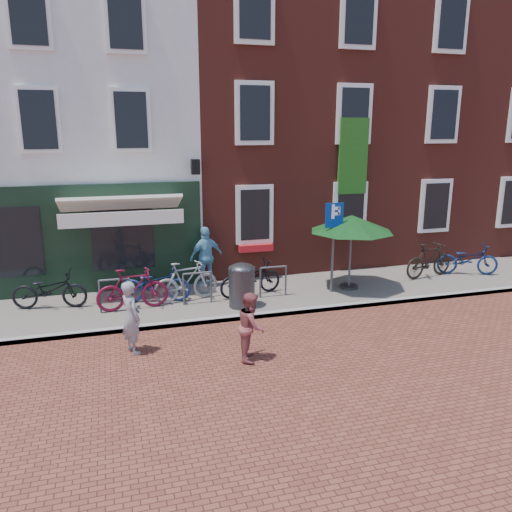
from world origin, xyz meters
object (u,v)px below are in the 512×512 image
object	(u,v)px
woman	(131,317)
bicycle_5	(429,260)
parking_sign	(334,232)
bicycle_1	(133,289)
bicycle_4	(250,278)
litter_bin	(242,283)
cafe_person	(206,257)
bicycle_6	(468,259)
boy	(251,326)
bicycle_0	(49,290)
bicycle_3	(186,281)
bicycle_2	(155,284)
parasol	(352,220)

from	to	relation	value
woman	bicycle_5	xyz separation A→B (m)	(8.70, 2.66, -0.13)
parking_sign	bicycle_1	xyz separation A→B (m)	(-5.22, 0.08, -1.14)
bicycle_4	bicycle_5	size ratio (longest dim) A/B	1.03
litter_bin	cafe_person	world-z (taller)	cafe_person
bicycle_6	bicycle_5	bearing A→B (deg)	109.55
bicycle_6	boy	bearing A→B (deg)	136.50
bicycle_4	bicycle_5	distance (m)	5.52
cafe_person	bicycle_6	bearing A→B (deg)	154.21
cafe_person	bicycle_0	bearing A→B (deg)	-8.16
bicycle_0	bicycle_5	distance (m)	10.52
woman	bicycle_3	distance (m)	2.94
bicycle_1	bicycle_4	distance (m)	3.05
bicycle_2	bicycle_5	world-z (taller)	bicycle_5
bicycle_3	bicycle_6	size ratio (longest dim) A/B	0.97
boy	bicycle_6	distance (m)	8.56
bicycle_0	bicycle_1	xyz separation A→B (m)	(1.95, -0.68, 0.05)
litter_bin	bicycle_1	distance (m)	2.66
woman	bicycle_5	world-z (taller)	woman
litter_bin	bicycle_5	distance (m)	6.03
woman	bicycle_3	xyz separation A→B (m)	(1.47, 2.54, -0.13)
bicycle_2	bicycle_5	xyz separation A→B (m)	(7.98, -0.05, 0.05)
woman	bicycle_3	bearing A→B (deg)	-52.86
parking_sign	bicycle_3	bearing A→B (deg)	174.82
parking_sign	bicycle_1	world-z (taller)	parking_sign
bicycle_0	bicycle_3	world-z (taller)	bicycle_3
woman	bicycle_5	distance (m)	9.10
bicycle_6	bicycle_4	bearing A→B (deg)	112.55
bicycle_6	bicycle_1	bearing A→B (deg)	113.89
litter_bin	bicycle_5	xyz separation A→B (m)	(5.96, 0.91, -0.09)
bicycle_4	bicycle_5	world-z (taller)	bicycle_5
bicycle_0	bicycle_2	world-z (taller)	same
boy	cafe_person	xyz separation A→B (m)	(-0.00, 4.61, 0.27)
boy	bicycle_1	bearing A→B (deg)	50.94
bicycle_0	litter_bin	bearing A→B (deg)	-95.31
woman	cafe_person	bearing A→B (deg)	-54.00
bicycle_2	bicycle_3	bearing A→B (deg)	-91.19
cafe_person	bicycle_1	xyz separation A→B (m)	(-2.08, -1.39, -0.33)
litter_bin	bicycle_4	world-z (taller)	litter_bin
bicycle_0	boy	bearing A→B (deg)	-124.56
bicycle_3	bicycle_4	distance (m)	1.71
woman	bicycle_6	world-z (taller)	woman
parasol	bicycle_2	size ratio (longest dim) A/B	1.28
bicycle_0	bicycle_5	bearing A→B (deg)	-82.11
boy	bicycle_3	size ratio (longest dim) A/B	0.78
parking_sign	bicycle_6	world-z (taller)	parking_sign
cafe_person	bicycle_5	distance (m)	6.56
bicycle_5	bicycle_4	bearing A→B (deg)	80.37
parking_sign	woman	distance (m)	5.88
bicycle_1	bicycle_2	bearing A→B (deg)	-57.03
litter_bin	cafe_person	xyz separation A→B (m)	(-0.52, 1.91, 0.24)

